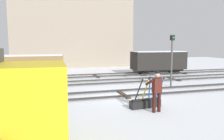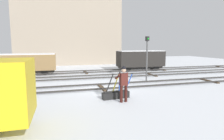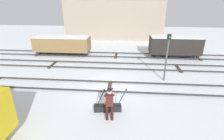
{
  "view_description": "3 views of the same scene",
  "coord_description": "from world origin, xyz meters",
  "px_view_note": "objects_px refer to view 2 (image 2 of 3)",
  "views": [
    {
      "loc": [
        -4.11,
        -11.87,
        2.97
      ],
      "look_at": [
        -0.0,
        2.38,
        1.19
      ],
      "focal_mm": 35.31,
      "sensor_mm": 36.0,
      "label": 1
    },
    {
      "loc": [
        -2.89,
        -12.55,
        2.93
      ],
      "look_at": [
        1.22,
        1.79,
        0.96
      ],
      "focal_mm": 31.16,
      "sensor_mm": 36.0,
      "label": 2
    },
    {
      "loc": [
        1.08,
        -10.64,
        5.8
      ],
      "look_at": [
        0.09,
        1.02,
        0.96
      ],
      "focal_mm": 27.4,
      "sensor_mm": 36.0,
      "label": 3
    }
  ],
  "objects_px": {
    "signal_post": "(147,54)",
    "freight_car_mid_siding": "(23,63)",
    "freight_car_far_end": "(141,59)",
    "rail_worker": "(123,82)",
    "switch_lever_frame": "(116,94)"
  },
  "relations": [
    {
      "from": "signal_post",
      "to": "freight_car_far_end",
      "type": "distance_m",
      "value": 6.33
    },
    {
      "from": "switch_lever_frame",
      "to": "freight_car_mid_siding",
      "type": "xyz_separation_m",
      "value": [
        -6.17,
        10.15,
        0.96
      ]
    },
    {
      "from": "rail_worker",
      "to": "freight_car_mid_siding",
      "type": "height_order",
      "value": "freight_car_mid_siding"
    },
    {
      "from": "freight_car_far_end",
      "to": "freight_car_mid_siding",
      "type": "bearing_deg",
      "value": -179.7
    },
    {
      "from": "signal_post",
      "to": "freight_car_mid_siding",
      "type": "height_order",
      "value": "signal_post"
    },
    {
      "from": "switch_lever_frame",
      "to": "signal_post",
      "type": "xyz_separation_m",
      "value": [
        3.9,
        4.26,
        1.95
      ]
    },
    {
      "from": "signal_post",
      "to": "freight_car_mid_siding",
      "type": "distance_m",
      "value": 11.71
    },
    {
      "from": "rail_worker",
      "to": "freight_car_far_end",
      "type": "height_order",
      "value": "freight_car_far_end"
    },
    {
      "from": "signal_post",
      "to": "freight_car_far_end",
      "type": "relative_size",
      "value": 0.68
    },
    {
      "from": "signal_post",
      "to": "freight_car_far_end",
      "type": "height_order",
      "value": "signal_post"
    },
    {
      "from": "rail_worker",
      "to": "switch_lever_frame",
      "type": "bearing_deg",
      "value": 95.61
    },
    {
      "from": "switch_lever_frame",
      "to": "rail_worker",
      "type": "bearing_deg",
      "value": -84.39
    },
    {
      "from": "freight_car_mid_siding",
      "to": "signal_post",
      "type": "bearing_deg",
      "value": -30.18
    },
    {
      "from": "switch_lever_frame",
      "to": "freight_car_far_end",
      "type": "xyz_separation_m",
      "value": [
        6.02,
        10.15,
        1.05
      ]
    },
    {
      "from": "rail_worker",
      "to": "freight_car_mid_siding",
      "type": "relative_size",
      "value": 0.31
    }
  ]
}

